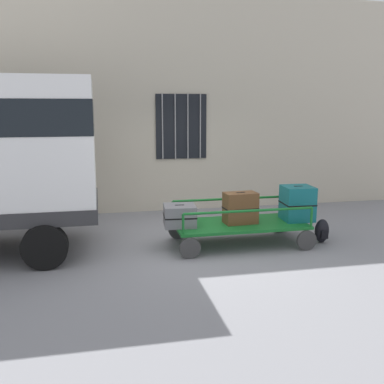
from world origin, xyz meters
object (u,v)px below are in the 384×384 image
Objects in this scene: luggage_cart at (240,226)px; suitcase_center_bottom at (297,203)px; suitcase_left_bottom at (180,215)px; suitcase_midleft_bottom at (240,208)px; backpack at (322,231)px.

luggage_cart is 3.80× the size of suitcase_center_bottom.
suitcase_center_bottom is (2.19, -0.05, 0.13)m from suitcase_left_bottom.
suitcase_midleft_bottom is 1.39× the size of backpack.
luggage_cart is at bearing 171.77° from backpack.
suitcase_midleft_bottom reaches higher than backpack.
luggage_cart is 1.53m from backpack.
suitcase_center_bottom is (1.10, 0.00, 0.04)m from suitcase_midleft_bottom.
suitcase_left_bottom is 0.93× the size of suitcase_center_bottom.
suitcase_midleft_bottom is at bearing -179.90° from suitcase_center_bottom.
suitcase_midleft_bottom reaches higher than luggage_cart.
luggage_cart is at bearing 90.00° from suitcase_midleft_bottom.
suitcase_center_bottom is at bearing 154.28° from backpack.
suitcase_left_bottom is at bearing 177.54° from suitcase_midleft_bottom.
suitcase_midleft_bottom reaches higher than suitcase_left_bottom.
suitcase_midleft_bottom is 1.10m from suitcase_center_bottom.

